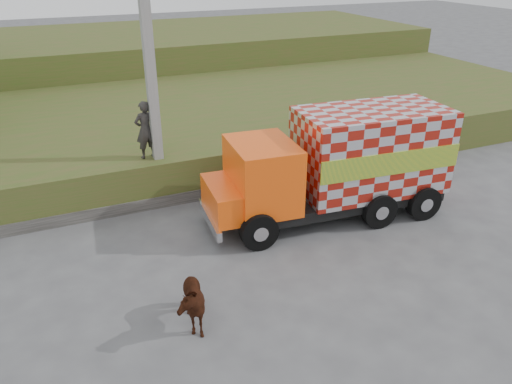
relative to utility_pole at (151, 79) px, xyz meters
name	(u,v)px	position (x,y,z in m)	size (l,w,h in m)	color
ground	(240,262)	(1.00, -4.60, -4.08)	(120.00, 120.00, 0.00)	#474749
embankment	(153,127)	(1.00, 5.40, -3.33)	(40.00, 12.00, 1.50)	#37511B
embankment_far	(107,59)	(1.00, 17.40, -2.58)	(40.00, 12.00, 3.00)	#37511B
retaining_strip	(134,204)	(-1.00, -0.40, -3.88)	(16.00, 0.50, 0.40)	#595651
utility_pole	(151,79)	(0.00, 0.00, 0.00)	(1.20, 0.30, 8.00)	gray
cargo_truck	(340,164)	(4.87, -3.27, -2.35)	(7.67, 3.14, 3.34)	black
cow	(188,301)	(-0.97, -6.45, -3.42)	(0.70, 1.54, 1.30)	#35160D
pedestrian	(145,130)	(-0.29, 0.20, -1.63)	(0.69, 0.45, 1.88)	#2E2B28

